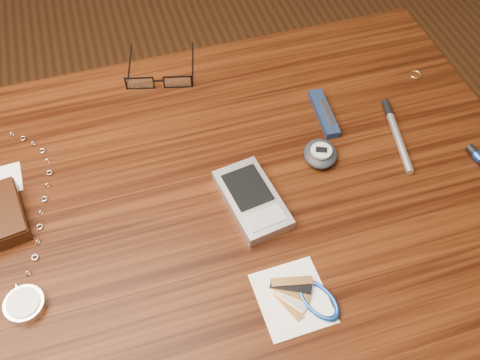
{
  "coord_description": "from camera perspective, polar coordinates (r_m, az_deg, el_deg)",
  "views": [
    {
      "loc": [
        -0.06,
        -0.4,
        1.37
      ],
      "look_at": [
        0.07,
        0.04,
        0.76
      ],
      "focal_mm": 40.0,
      "sensor_mm": 36.0,
      "label": 1
    }
  ],
  "objects": [
    {
      "name": "desk",
      "position": [
        0.83,
        -4.16,
        -7.98
      ],
      "size": [
        1.0,
        0.7,
        0.75
      ],
      "color": "#321608",
      "rests_on": "ground"
    },
    {
      "name": "pocket_watch",
      "position": [
        0.73,
        -21.92,
        -11.5
      ],
      "size": [
        0.08,
        0.32,
        0.02
      ],
      "color": "silver",
      "rests_on": "desk"
    },
    {
      "name": "eyeglasses",
      "position": [
        0.91,
        -8.62,
        10.48
      ],
      "size": [
        0.14,
        0.14,
        0.02
      ],
      "color": "black",
      "rests_on": "desk"
    },
    {
      "name": "silver_pen",
      "position": [
        0.87,
        16.2,
        5.19
      ],
      "size": [
        0.04,
        0.14,
        0.01
      ],
      "color": "silver",
      "rests_on": "desk"
    },
    {
      "name": "pocket_knife",
      "position": [
        0.87,
        8.93,
        7.05
      ],
      "size": [
        0.03,
        0.1,
        0.01
      ],
      "color": "#131E3B",
      "rests_on": "desk"
    },
    {
      "name": "pda_phone",
      "position": [
        0.75,
        1.29,
        -2.06
      ],
      "size": [
        0.09,
        0.14,
        0.02
      ],
      "color": "#B5B5BA",
      "rests_on": "desk"
    },
    {
      "name": "gold_ring",
      "position": [
        0.97,
        18.2,
        10.64
      ],
      "size": [
        0.03,
        0.03,
        0.0
      ],
      "primitive_type": "torus",
      "rotation": [
        0.0,
        0.0,
        -0.37
      ],
      "color": "tan",
      "rests_on": "desk"
    },
    {
      "name": "notepad_keys",
      "position": [
        0.68,
        6.96,
        -12.4
      ],
      "size": [
        0.11,
        0.1,
        0.01
      ],
      "color": "white",
      "rests_on": "desk"
    },
    {
      "name": "pedometer",
      "position": [
        0.8,
        8.58,
        2.81
      ],
      "size": [
        0.07,
        0.07,
        0.02
      ],
      "color": "black",
      "rests_on": "desk"
    }
  ]
}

